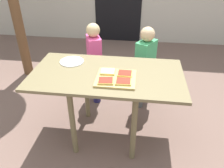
{
  "coord_description": "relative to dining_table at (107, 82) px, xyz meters",
  "views": [
    {
      "loc": [
        0.27,
        -1.69,
        1.68
      ],
      "look_at": [
        0.05,
        0.0,
        0.62
      ],
      "focal_mm": 35.84,
      "sensor_mm": 36.0,
      "label": 1
    }
  ],
  "objects": [
    {
      "name": "ground_plane",
      "position": [
        0.0,
        0.0,
        -0.64
      ],
      "size": [
        16.0,
        16.0,
        0.0
      ],
      "primitive_type": "plane",
      "color": "brown"
    },
    {
      "name": "dining_table",
      "position": [
        0.0,
        0.0,
        0.0
      ],
      "size": [
        1.33,
        0.71,
        0.73
      ],
      "color": "brown",
      "rests_on": "ground"
    },
    {
      "name": "cutting_board",
      "position": [
        0.09,
        -0.1,
        0.1
      ],
      "size": [
        0.33,
        0.31,
        0.02
      ],
      "primitive_type": "cube",
      "color": "tan",
      "rests_on": "dining_table"
    },
    {
      "name": "pizza_slice_far_left",
      "position": [
        0.01,
        -0.02,
        0.12
      ],
      "size": [
        0.13,
        0.12,
        0.02
      ],
      "color": "#D0B552",
      "rests_on": "cutting_board"
    },
    {
      "name": "pizza_slice_far_right",
      "position": [
        0.16,
        -0.03,
        0.12
      ],
      "size": [
        0.13,
        0.11,
        0.02
      ],
      "color": "#D0B552",
      "rests_on": "cutting_board"
    },
    {
      "name": "pizza_slice_near_right",
      "position": [
        0.16,
        -0.16,
        0.12
      ],
      "size": [
        0.13,
        0.12,
        0.02
      ],
      "color": "#D0B552",
      "rests_on": "cutting_board"
    },
    {
      "name": "pizza_slice_near_left",
      "position": [
        0.02,
        -0.17,
        0.12
      ],
      "size": [
        0.14,
        0.12,
        0.02
      ],
      "color": "#D0B552",
      "rests_on": "cutting_board"
    },
    {
      "name": "plate_white_left",
      "position": [
        -0.37,
        0.17,
        0.1
      ],
      "size": [
        0.23,
        0.23,
        0.01
      ],
      "primitive_type": "cylinder",
      "color": "white",
      "rests_on": "dining_table"
    },
    {
      "name": "child_left",
      "position": [
        -0.24,
        0.62,
        -0.09
      ],
      "size": [
        0.22,
        0.27,
        0.98
      ],
      "color": "navy",
      "rests_on": "ground"
    },
    {
      "name": "child_right",
      "position": [
        0.34,
        0.59,
        -0.09
      ],
      "size": [
        0.24,
        0.28,
        0.97
      ],
      "color": "#4B5051",
      "rests_on": "ground"
    }
  ]
}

